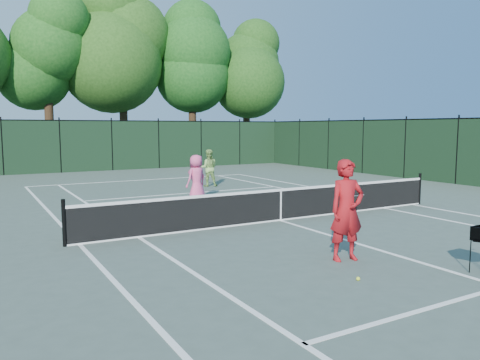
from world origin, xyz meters
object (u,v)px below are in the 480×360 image
loose_ball_midcourt (358,279)px  player_pink (196,178)px  player_green (209,168)px  coach (347,210)px

loose_ball_midcourt → player_pink: bearing=82.6°
player_green → loose_ball_midcourt: 13.44m
coach → player_green: coach is taller
player_pink → player_green: (2.29, 3.70, -0.01)m
coach → player_pink: coach is taller
player_green → loose_ball_midcourt: (-3.49, -12.96, -0.79)m
player_green → loose_ball_midcourt: player_green is taller
coach → player_green: size_ratio=1.22×
player_green → loose_ball_midcourt: size_ratio=24.27×
coach → player_green: (2.79, 11.89, -0.18)m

